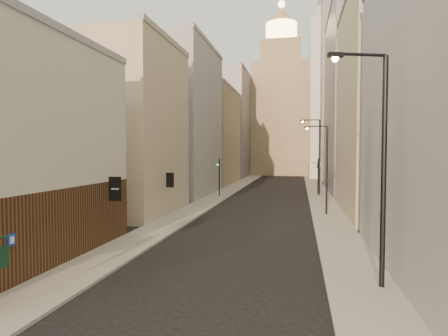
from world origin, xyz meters
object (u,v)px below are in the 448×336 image
(traffic_light_right, at_px, (318,168))
(streetlamp_far, at_px, (317,152))
(traffic_light_left, at_px, (219,171))
(clock_tower, at_px, (281,107))
(white_tower, at_px, (329,94))
(streetlamp_near, at_px, (378,157))
(streetlamp_mid, at_px, (324,164))

(traffic_light_right, bearing_deg, streetlamp_far, 80.52)
(traffic_light_left, xyz_separation_m, traffic_light_right, (12.79, 4.72, 0.35))
(clock_tower, bearing_deg, traffic_light_right, -81.04)
(white_tower, bearing_deg, traffic_light_left, -113.68)
(clock_tower, distance_m, streetlamp_near, 83.85)
(streetlamp_mid, height_order, streetlamp_far, streetlamp_far)
(clock_tower, height_order, traffic_light_right, clock_tower)
(streetlamp_far, bearing_deg, traffic_light_left, -170.92)
(traffic_light_right, bearing_deg, clock_tower, -83.30)
(streetlamp_mid, bearing_deg, streetlamp_near, -76.82)
(streetlamp_mid, bearing_deg, white_tower, 95.83)
(streetlamp_mid, relative_size, streetlamp_far, 0.82)
(white_tower, bearing_deg, traffic_light_right, -96.33)
(white_tower, height_order, traffic_light_right, white_tower)
(clock_tower, xyz_separation_m, traffic_light_left, (-5.42, -51.46, -14.25))
(clock_tower, relative_size, white_tower, 1.08)
(clock_tower, bearing_deg, streetlamp_far, -81.48)
(white_tower, height_order, streetlamp_mid, white_tower)
(traffic_light_left, bearing_deg, streetlamp_far, 172.78)
(clock_tower, xyz_separation_m, white_tower, (11.00, -14.00, 0.97))
(streetlamp_near, height_order, traffic_light_left, streetlamp_near)
(streetlamp_far, height_order, traffic_light_left, streetlamp_far)
(white_tower, xyz_separation_m, streetlamp_mid, (-3.88, -49.62, -13.87))
(streetlamp_near, distance_m, streetlamp_mid, 19.02)
(white_tower, distance_m, traffic_light_right, 36.14)
(streetlamp_near, xyz_separation_m, traffic_light_left, (-13.49, 31.14, -2.30))
(streetlamp_far, bearing_deg, traffic_light_right, 76.81)
(streetlamp_mid, bearing_deg, clock_tower, 106.69)
(clock_tower, relative_size, streetlamp_far, 4.42)
(streetlamp_near, distance_m, traffic_light_left, 34.01)
(white_tower, bearing_deg, streetlamp_far, -96.37)
(white_tower, relative_size, traffic_light_right, 8.30)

